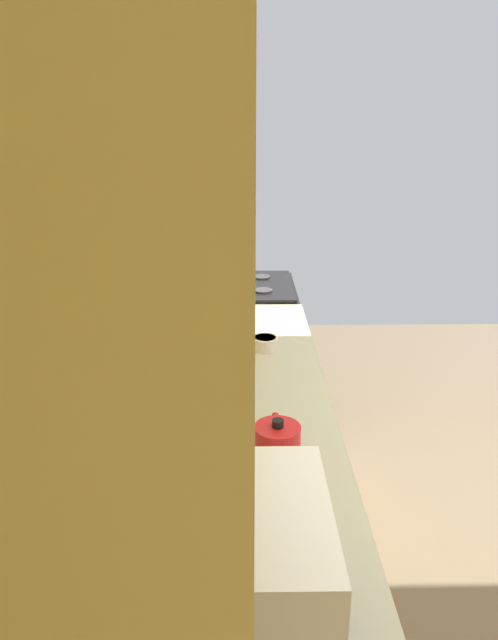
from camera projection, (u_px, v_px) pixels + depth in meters
The scene contains 7 objects.
wall_back at pixel (130, 317), 1.91m from camera, with size 4.50×0.12×2.71m, color #EDC67A.
counter_run at pixel (248, 623), 1.86m from camera, with size 3.59×0.67×0.92m.
upper_cabinets at pixel (178, 168), 1.37m from camera, with size 2.11×0.31×0.67m.
oven_range at pixel (244, 352), 3.86m from camera, with size 0.68×0.66×1.10m.
microwave at pixel (243, 565), 1.26m from camera, with size 0.45×0.39×0.31m.
bowl at pixel (265, 342), 2.76m from camera, with size 0.12×0.12×0.06m.
kettle at pixel (277, 445), 1.86m from camera, with size 0.20×0.15×0.16m.
Camera 1 is at (-1.80, 1.19, 2.01)m, focal length 32.94 mm.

